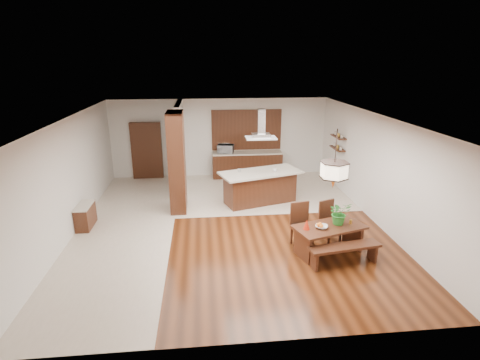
{
  "coord_description": "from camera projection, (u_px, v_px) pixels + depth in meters",
  "views": [
    {
      "loc": [
        -0.65,
        -9.3,
        4.32
      ],
      "look_at": [
        0.3,
        0.0,
        1.25
      ],
      "focal_mm": 28.0,
      "sensor_mm": 36.0,
      "label": 1
    }
  ],
  "objects": [
    {
      "name": "room_shell",
      "position": [
        228.0,
        150.0,
        9.56
      ],
      "size": [
        9.0,
        9.04,
        2.92
      ],
      "color": "#3B1A0A",
      "rests_on": "ground"
    },
    {
      "name": "tile_hallway",
      "position": [
        126.0,
        228.0,
        9.93
      ],
      "size": [
        2.5,
        9.0,
        0.01
      ],
      "primitive_type": "cube",
      "color": "beige",
      "rests_on": "ground"
    },
    {
      "name": "tile_kitchen",
      "position": [
        260.0,
        191.0,
        12.68
      ],
      "size": [
        5.5,
        4.0,
        0.01
      ],
      "primitive_type": "cube",
      "color": "beige",
      "rests_on": "ground"
    },
    {
      "name": "soffit_band",
      "position": [
        228.0,
        118.0,
        9.3
      ],
      "size": [
        8.0,
        9.0,
        0.02
      ],
      "primitive_type": "cube",
      "color": "#38180E",
      "rests_on": "room_shell"
    },
    {
      "name": "partition_pier",
      "position": [
        177.0,
        162.0,
        10.75
      ],
      "size": [
        0.45,
        1.0,
        2.9
      ],
      "primitive_type": "cube",
      "color": "black",
      "rests_on": "ground"
    },
    {
      "name": "partition_stub",
      "position": [
        181.0,
        146.0,
        12.73
      ],
      "size": [
        0.18,
        2.4,
        2.9
      ],
      "primitive_type": "cube",
      "color": "silver",
      "rests_on": "ground"
    },
    {
      "name": "hallway_console",
      "position": [
        85.0,
        216.0,
        9.92
      ],
      "size": [
        0.37,
        0.88,
        0.63
      ],
      "primitive_type": "cube",
      "color": "black",
      "rests_on": "ground"
    },
    {
      "name": "hallway_doorway",
      "position": [
        147.0,
        151.0,
        13.77
      ],
      "size": [
        1.1,
        0.2,
        2.1
      ],
      "primitive_type": "cube",
      "color": "black",
      "rests_on": "ground"
    },
    {
      "name": "rear_counter",
      "position": [
        247.0,
        164.0,
        14.12
      ],
      "size": [
        2.6,
        0.62,
        0.95
      ],
      "color": "black",
      "rests_on": "ground"
    },
    {
      "name": "kitchen_window",
      "position": [
        246.0,
        130.0,
        13.97
      ],
      "size": [
        2.6,
        0.08,
        1.5
      ],
      "primitive_type": "cube",
      "color": "brown",
      "rests_on": "room_shell"
    },
    {
      "name": "shelf_lower",
      "position": [
        337.0,
        148.0,
        12.6
      ],
      "size": [
        0.26,
        0.9,
        0.04
      ],
      "primitive_type": "cube",
      "color": "black",
      "rests_on": "room_shell"
    },
    {
      "name": "shelf_upper",
      "position": [
        338.0,
        137.0,
        12.47
      ],
      "size": [
        0.26,
        0.9,
        0.04
      ],
      "primitive_type": "cube",
      "color": "black",
      "rests_on": "room_shell"
    },
    {
      "name": "dining_table",
      "position": [
        329.0,
        233.0,
        8.57
      ],
      "size": [
        1.77,
        1.24,
        0.67
      ],
      "rotation": [
        0.0,
        0.0,
        0.3
      ],
      "color": "black",
      "rests_on": "ground"
    },
    {
      "name": "dining_bench",
      "position": [
        344.0,
        255.0,
        8.14
      ],
      "size": [
        1.65,
        0.59,
        0.45
      ],
      "primitive_type": null,
      "rotation": [
        0.0,
        0.0,
        0.15
      ],
      "color": "black",
      "rests_on": "ground"
    },
    {
      "name": "dining_chair_left",
      "position": [
        303.0,
        226.0,
        8.83
      ],
      "size": [
        0.54,
        0.54,
        1.06
      ],
      "primitive_type": null,
      "rotation": [
        0.0,
        0.0,
        0.16
      ],
      "color": "black",
      "rests_on": "ground"
    },
    {
      "name": "dining_chair_right",
      "position": [
        331.0,
        222.0,
        9.14
      ],
      "size": [
        0.57,
        0.57,
        1.0
      ],
      "primitive_type": null,
      "rotation": [
        0.0,
        0.0,
        0.36
      ],
      "color": "black",
      "rests_on": "ground"
    },
    {
      "name": "pendant_lantern",
      "position": [
        335.0,
        159.0,
        8.02
      ],
      "size": [
        0.64,
        0.64,
        1.31
      ],
      "primitive_type": null,
      "color": "beige",
      "rests_on": "room_shell"
    },
    {
      "name": "foliage_plant",
      "position": [
        340.0,
        213.0,
        8.54
      ],
      "size": [
        0.55,
        0.49,
        0.55
      ],
      "primitive_type": "imported",
      "rotation": [
        0.0,
        0.0,
        0.15
      ],
      "color": "#277627",
      "rests_on": "dining_table"
    },
    {
      "name": "fruit_bowl",
      "position": [
        321.0,
        227.0,
        8.4
      ],
      "size": [
        0.35,
        0.35,
        0.07
      ],
      "primitive_type": "imported",
      "rotation": [
        0.0,
        0.0,
        -0.38
      ],
      "color": "beige",
      "rests_on": "dining_table"
    },
    {
      "name": "napkin_cone",
      "position": [
        307.0,
        224.0,
        8.32
      ],
      "size": [
        0.17,
        0.17,
        0.23
      ],
      "primitive_type": "cone",
      "rotation": [
        0.0,
        0.0,
        -0.14
      ],
      "color": "red",
      "rests_on": "dining_table"
    },
    {
      "name": "gold_ornament",
      "position": [
        351.0,
        222.0,
        8.62
      ],
      "size": [
        0.08,
        0.08,
        0.09
      ],
      "primitive_type": "cylinder",
      "rotation": [
        0.0,
        0.0,
        0.39
      ],
      "color": "gold",
      "rests_on": "dining_table"
    },
    {
      "name": "kitchen_island",
      "position": [
        260.0,
        187.0,
        11.56
      ],
      "size": [
        2.66,
        1.75,
        1.01
      ],
      "rotation": [
        0.0,
        0.0,
        0.31
      ],
      "color": "black",
      "rests_on": "ground"
    },
    {
      "name": "range_hood",
      "position": [
        261.0,
        124.0,
        10.95
      ],
      "size": [
        0.9,
        0.55,
        0.87
      ],
      "primitive_type": null,
      "color": "silver",
      "rests_on": "room_shell"
    },
    {
      "name": "island_cup",
      "position": [
        275.0,
        170.0,
        11.35
      ],
      "size": [
        0.14,
        0.14,
        0.1
      ],
      "primitive_type": "imported",
      "rotation": [
        0.0,
        0.0,
        -0.18
      ],
      "color": "silver",
      "rests_on": "kitchen_island"
    },
    {
      "name": "microwave",
      "position": [
        226.0,
        149.0,
        13.81
      ],
      "size": [
        0.66,
        0.52,
        0.32
      ],
      "primitive_type": "imported",
      "rotation": [
        0.0,
        0.0,
        -0.25
      ],
      "color": "silver",
      "rests_on": "rear_counter"
    }
  ]
}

